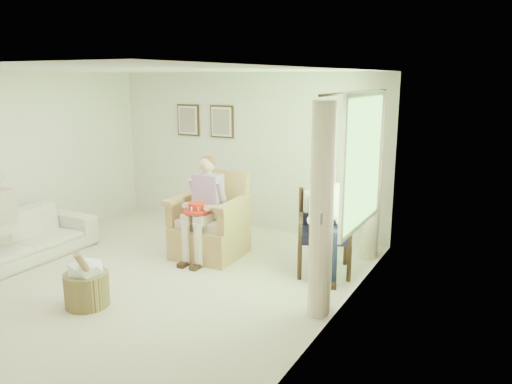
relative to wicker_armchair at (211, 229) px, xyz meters
The scene contains 17 objects.
floor 1.30m from the wicker_armchair, 103.47° to the right, with size 5.50×5.50×0.00m, color beige.
back_wall 1.82m from the wicker_armchair, 100.59° to the left, with size 5.00×0.04×2.60m, color silver.
left_wall 3.17m from the wicker_armchair, 156.63° to the right, with size 0.04×5.50×2.60m, color silver.
right_wall 2.68m from the wicker_armchair, 28.59° to the right, with size 0.04×5.50×2.60m, color silver.
ceiling 2.54m from the wicker_armchair, 103.47° to the right, with size 5.00×5.50×0.02m, color white.
window 2.49m from the wicker_armchair, ahead, with size 0.13×2.50×1.63m.
curtain_left 2.39m from the wicker_armchair, 25.76° to the right, with size 0.34×0.34×2.30m, color beige.
curtain_right 2.39m from the wicker_armchair, 25.52° to the left, with size 0.34×0.34×2.30m, color beige.
framed_print_left 2.51m from the wicker_armchair, 133.68° to the left, with size 0.45×0.05×0.55m.
framed_print_right 2.18m from the wicker_armchair, 116.12° to the left, with size 0.45×0.05×0.55m.
wicker_armchair is the anchor object (origin of this frame).
wood_armchair 1.69m from the wicker_armchair, ahead, with size 0.68×0.64×1.04m.
sofa 2.71m from the wicker_armchair, 145.63° to the right, with size 0.88×2.25×0.66m, color white.
person_wicker 0.50m from the wicker_armchair, 90.00° to the right, with size 0.40×0.63×1.43m.
person_dark 1.72m from the wicker_armchair, ahead, with size 0.40×0.63×1.41m.
red_hat 0.53m from the wicker_armchair, 88.47° to the right, with size 0.36×0.36×0.14m.
hatbox 2.08m from the wicker_armchair, 99.07° to the right, with size 0.62×0.62×0.73m.
Camera 1 is at (4.10, -4.54, 2.52)m, focal length 35.00 mm.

